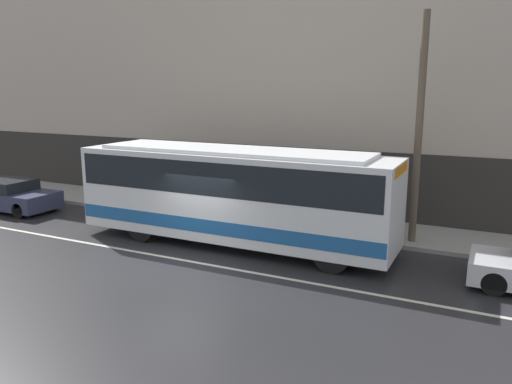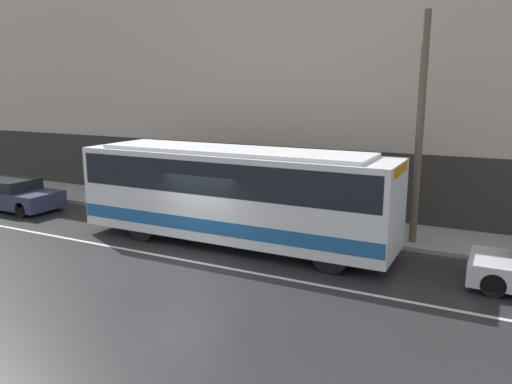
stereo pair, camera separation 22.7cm
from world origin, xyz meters
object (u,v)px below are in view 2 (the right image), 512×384
utility_pole_near (420,131)px  pedestrian_waiting (219,197)px  transit_bus (233,191)px  sedan_dark_behind (13,195)px

utility_pole_near → pedestrian_waiting: 8.29m
transit_bus → utility_pole_near: size_ratio=1.46×
utility_pole_near → pedestrian_waiting: utility_pole_near is taller
sedan_dark_behind → utility_pole_near: 17.00m
pedestrian_waiting → sedan_dark_behind: bearing=-161.9°
transit_bus → pedestrian_waiting: bearing=128.5°
transit_bus → sedan_dark_behind: bearing=180.0°
transit_bus → pedestrian_waiting: (-2.28, 2.87, -0.98)m
sedan_dark_behind → pedestrian_waiting: pedestrian_waiting is taller
pedestrian_waiting → utility_pole_near: bearing=-2.2°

